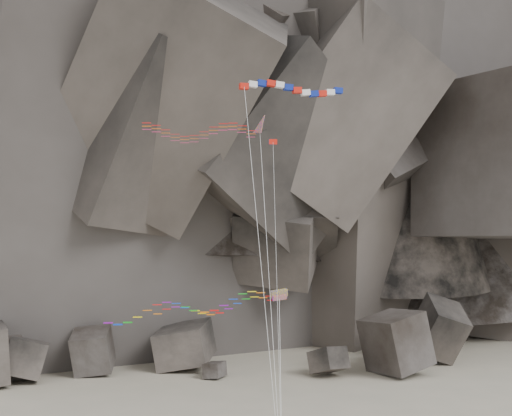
{
  "coord_description": "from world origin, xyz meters",
  "views": [
    {
      "loc": [
        -8.23,
        -45.6,
        17.25
      ],
      "look_at": [
        -1.11,
        6.0,
        19.06
      ],
      "focal_mm": 45.0,
      "sensor_mm": 36.0,
      "label": 1
    }
  ],
  "objects": [
    {
      "name": "boulder_field",
      "position": [
        -2.83,
        32.1,
        2.59
      ],
      "size": [
        63.96,
        16.02,
        9.12
      ],
      "color": "#47423F",
      "rests_on": "ground"
    },
    {
      "name": "delta_kite",
      "position": [
        -6.11,
        4.48,
        25.06
      ],
      "size": [
        10.23,
        12.39,
        24.84
      ],
      "rotation": [
        0.0,
        0.0,
        0.23
      ],
      "color": "red",
      "rests_on": "ground"
    },
    {
      "name": "pennant_kite",
      "position": [
        -0.7,
        -0.47,
        19.43
      ],
      "size": [
        1.18,
        8.61,
        22.43
      ],
      "rotation": [
        0.0,
        0.0,
        -0.03
      ],
      "color": "red",
      "rests_on": "ground"
    },
    {
      "name": "banner_kite",
      "position": [
        0.95,
        1.25,
        27.67
      ],
      "size": [
        8.1,
        9.57,
        26.84
      ],
      "rotation": [
        0.0,
        0.0,
        0.13
      ],
      "color": "red",
      "rests_on": "ground"
    },
    {
      "name": "headland",
      "position": [
        0.0,
        70.0,
        42.0
      ],
      "size": [
        110.0,
        70.0,
        84.0
      ],
      "primitive_type": null,
      "color": "#554C46",
      "rests_on": "ground"
    },
    {
      "name": "parafoil_kite",
      "position": [
        -6.75,
        0.68,
        11.74
      ],
      "size": [
        13.57,
        8.43,
        11.4
      ],
      "rotation": [
        0.0,
        0.0,
        0.2
      ],
      "color": "yellow",
      "rests_on": "ground"
    }
  ]
}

